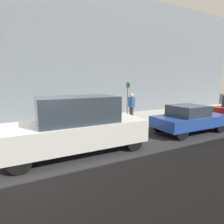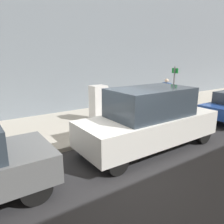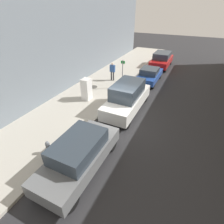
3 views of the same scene
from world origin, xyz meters
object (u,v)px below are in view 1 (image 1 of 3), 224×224
(street_sign_post, at_px, (128,102))
(parked_van_white, at_px, (78,125))
(trash_bag, at_px, (85,118))
(discarded_refrigerator, at_px, (61,112))
(pedestrian_walking_far, at_px, (132,105))
(parked_hatchback_blue, at_px, (189,118))

(street_sign_post, relative_size, parked_van_white, 0.50)
(street_sign_post, distance_m, trash_bag, 3.29)
(discarded_refrigerator, xyz_separation_m, pedestrian_walking_far, (0.10, 4.51, 0.19))
(street_sign_post, bearing_deg, parked_van_white, -61.76)
(trash_bag, xyz_separation_m, parked_van_white, (4.38, -1.66, 0.66))
(pedestrian_walking_far, distance_m, parked_van_white, 5.62)
(pedestrian_walking_far, xyz_separation_m, parked_van_white, (3.33, -4.53, -0.14))
(trash_bag, bearing_deg, parked_van_white, -20.83)
(discarded_refrigerator, distance_m, parked_van_white, 3.43)
(parked_van_white, bearing_deg, parked_hatchback_blue, 90.00)
(discarded_refrigerator, relative_size, pedestrian_walking_far, 0.96)
(discarded_refrigerator, distance_m, trash_bag, 2.00)
(parked_van_white, bearing_deg, trash_bag, 159.17)
(street_sign_post, bearing_deg, trash_bag, -149.16)
(discarded_refrigerator, distance_m, pedestrian_walking_far, 4.52)
(pedestrian_walking_far, height_order, parked_hatchback_blue, pedestrian_walking_far)
(discarded_refrigerator, height_order, parked_van_white, parked_van_white)
(discarded_refrigerator, relative_size, parked_van_white, 0.33)
(discarded_refrigerator, bearing_deg, street_sign_post, 62.34)
(street_sign_post, xyz_separation_m, parked_van_white, (1.74, -3.24, -0.53))
(trash_bag, xyz_separation_m, parked_hatchback_blue, (4.38, 4.35, 0.36))
(discarded_refrigerator, distance_m, parked_hatchback_blue, 6.91)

